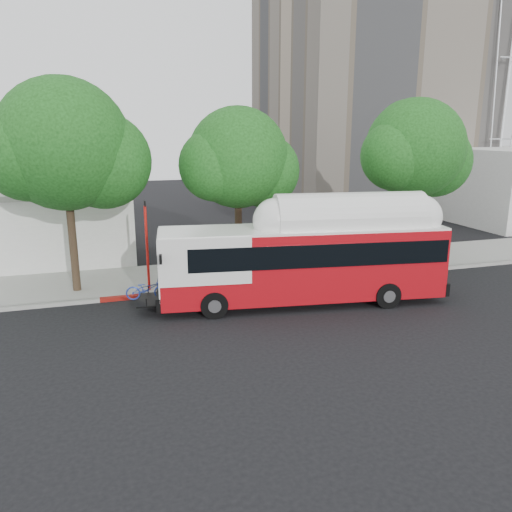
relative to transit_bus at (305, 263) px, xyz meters
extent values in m
plane|color=black|center=(-0.66, -1.12, -1.82)|extent=(120.00, 120.00, 0.00)
cube|color=gray|center=(-0.66, 5.38, -1.75)|extent=(60.00, 5.00, 0.15)
cube|color=gray|center=(-0.66, 2.78, -1.75)|extent=(60.00, 0.30, 0.15)
cube|color=maroon|center=(-3.66, 2.78, -1.74)|extent=(10.00, 0.32, 0.16)
cylinder|color=#2D2116|center=(-9.66, 4.38, 1.22)|extent=(0.36, 0.36, 6.08)
sphere|color=#153F12|center=(-9.66, 4.38, 5.02)|extent=(5.80, 5.80, 5.80)
sphere|color=#153F12|center=(-8.07, 4.58, 4.26)|extent=(4.35, 4.35, 4.35)
cylinder|color=#2D2116|center=(-1.66, 4.88, 0.90)|extent=(0.36, 0.36, 5.44)
sphere|color=#153F12|center=(-1.66, 4.88, 4.30)|extent=(5.00, 5.00, 5.00)
sphere|color=#153F12|center=(-0.29, 5.08, 3.62)|extent=(3.75, 3.75, 3.75)
cylinder|color=#2D2116|center=(8.34, 4.68, 1.06)|extent=(0.36, 0.36, 5.76)
sphere|color=#153F12|center=(8.34, 4.68, 4.66)|extent=(5.40, 5.40, 5.40)
sphere|color=#153F12|center=(9.82, 4.88, 3.94)|extent=(4.05, 4.05, 4.05)
cube|color=tan|center=(17.34, 26.88, 15.68)|extent=(18.00, 18.00, 35.00)
cube|color=#AF0C14|center=(-0.09, 0.01, 0.01)|extent=(12.48, 4.25, 2.96)
cube|color=black|center=(0.41, -0.06, 0.62)|extent=(11.27, 4.15, 0.97)
cube|color=white|center=(-0.09, 0.01, 1.53)|extent=(12.46, 4.17, 0.10)
cube|color=white|center=(1.93, -0.26, 1.80)|extent=(6.74, 2.89, 0.56)
cube|color=black|center=(-6.71, 0.90, -1.31)|extent=(1.05, 1.93, 0.06)
imported|color=navy|center=(-6.71, 0.90, -0.82)|extent=(0.84, 1.81, 0.92)
cylinder|color=red|center=(-6.42, 3.42, 0.24)|extent=(0.12, 0.12, 4.13)
cube|color=black|center=(-6.42, 3.42, 2.41)|extent=(0.05, 0.41, 0.26)
camera|label=1|loc=(-8.19, -19.42, 5.59)|focal=35.00mm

